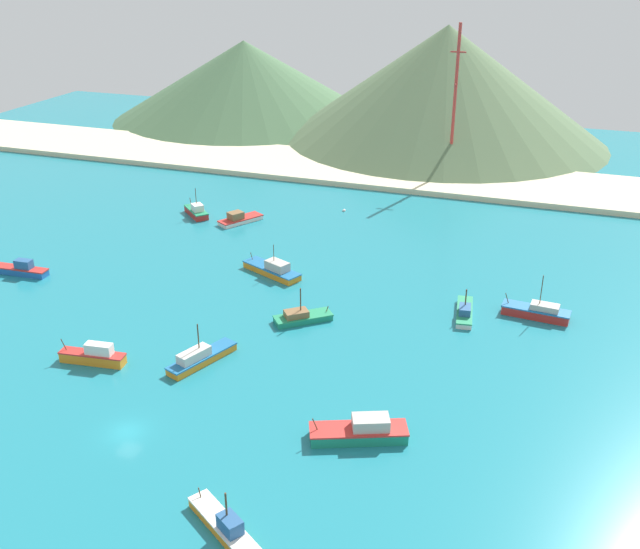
% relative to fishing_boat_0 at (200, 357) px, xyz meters
% --- Properties ---
extents(ground, '(260.00, 280.00, 0.50)m').
position_rel_fishing_boat_0_xyz_m(ground, '(-0.96, 14.06, -1.13)').
color(ground, teal).
extents(fishing_boat_0, '(5.99, 10.66, 5.82)m').
position_rel_fishing_boat_0_xyz_m(fishing_boat_0, '(0.00, 0.00, 0.00)').
color(fishing_boat_0, orange).
rests_on(fishing_boat_0, ground).
extents(fishing_boat_1, '(9.62, 7.34, 5.04)m').
position_rel_fishing_boat_0_xyz_m(fishing_boat_1, '(16.34, -26.25, -0.09)').
color(fishing_boat_1, orange).
rests_on(fishing_boat_1, ground).
extents(fishing_boat_2, '(3.48, 9.41, 4.50)m').
position_rel_fishing_boat_0_xyz_m(fishing_boat_2, '(30.55, 24.68, -0.19)').
color(fishing_boat_2, silver).
rests_on(fishing_boat_2, ground).
extents(fishing_boat_3, '(9.94, 3.56, 6.77)m').
position_rel_fishing_boat_0_xyz_m(fishing_boat_3, '(40.64, 27.75, 0.04)').
color(fishing_boat_3, red).
rests_on(fishing_boat_3, ground).
extents(fishing_boat_4, '(11.29, 7.06, 2.89)m').
position_rel_fishing_boat_0_xyz_m(fishing_boat_4, '(24.34, -8.40, 0.14)').
color(fishing_boat_4, '#198466').
rests_on(fishing_boat_4, ground).
extents(fishing_boat_5, '(7.27, 7.02, 5.80)m').
position_rel_fishing_boat_0_xyz_m(fishing_boat_5, '(-26.97, 50.10, 0.06)').
color(fishing_boat_5, red).
rests_on(fishing_boat_5, ground).
extents(fishing_boat_6, '(8.35, 7.54, 5.32)m').
position_rel_fishing_boat_0_xyz_m(fishing_boat_6, '(8.49, 15.22, -0.18)').
color(fishing_boat_6, '#198466').
rests_on(fishing_boat_6, ground).
extents(fishing_boat_7, '(11.41, 7.32, 5.38)m').
position_rel_fishing_boat_0_xyz_m(fishing_boat_7, '(-1.68, 29.00, 0.03)').
color(fishing_boat_7, orange).
rests_on(fishing_boat_7, ground).
extents(fishing_boat_8, '(9.03, 2.97, 3.06)m').
position_rel_fishing_boat_0_xyz_m(fishing_boat_8, '(-13.09, -4.45, 0.21)').
color(fishing_boat_8, orange).
rests_on(fishing_boat_8, ground).
extents(fishing_boat_9, '(7.18, 9.25, 2.32)m').
position_rel_fishing_boat_0_xyz_m(fishing_boat_9, '(-17.28, 49.43, -0.11)').
color(fishing_boat_9, silver).
rests_on(fishing_boat_9, ground).
extents(fishing_boat_10, '(10.65, 2.67, 2.66)m').
position_rel_fishing_boat_0_xyz_m(fishing_boat_10, '(-41.38, 15.35, -0.01)').
color(fishing_boat_10, '#1E5BA8').
rests_on(fishing_boat_10, ground).
extents(buoy_1, '(0.68, 0.68, 0.68)m').
position_rel_fishing_boat_0_xyz_m(buoy_1, '(0.12, 62.38, -0.76)').
color(buoy_1, silver).
rests_on(buoy_1, ground).
extents(beach_strip, '(247.00, 25.65, 1.20)m').
position_rel_fishing_boat_0_xyz_m(beach_strip, '(-0.96, 90.21, -0.28)').
color(beach_strip, beige).
rests_on(beach_strip, ground).
extents(hill_west, '(80.52, 80.52, 23.11)m').
position_rel_fishing_boat_0_xyz_m(hill_west, '(-53.79, 133.51, 10.68)').
color(hill_west, '#476B47').
rests_on(hill_west, ground).
extents(hill_central, '(87.88, 87.88, 30.49)m').
position_rel_fishing_boat_0_xyz_m(hill_central, '(8.19, 125.21, 14.36)').
color(hill_central, '#56704C').
rests_on(hill_central, ground).
extents(radio_tower, '(3.42, 2.74, 34.21)m').
position_rel_fishing_boat_0_xyz_m(radio_tower, '(16.04, 93.68, 16.57)').
color(radio_tower, '#B7332D').
rests_on(radio_tower, ground).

